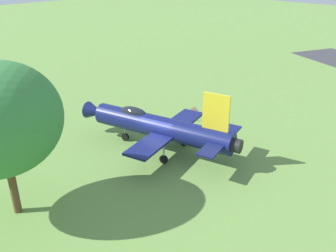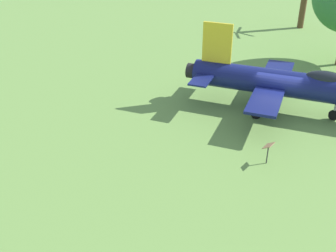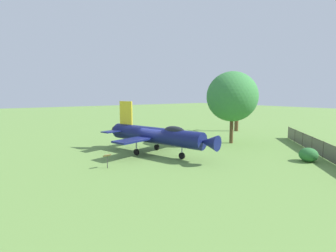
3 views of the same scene
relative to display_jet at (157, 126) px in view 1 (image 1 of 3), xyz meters
The scene contains 3 objects.
ground_plane 1.92m from the display_jet, 74.88° to the right, with size 200.00×200.00×0.00m, color #668E42.
display_jet is the anchor object (origin of this frame).
info_plaque 6.08m from the display_jet, 14.35° to the left, with size 0.61×0.42×1.14m.
Camera 1 is at (-16.12, -16.73, 12.62)m, focal length 38.95 mm.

